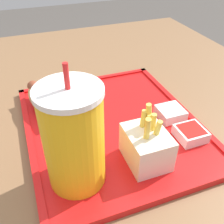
{
  "coord_description": "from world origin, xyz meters",
  "views": [
    {
      "loc": [
        -0.4,
        0.16,
        1.09
      ],
      "look_at": [
        -0.01,
        0.02,
        0.78
      ],
      "focal_mm": 42.0,
      "sensor_mm": 36.0,
      "label": 1
    }
  ],
  "objects_px": {
    "fries_carton": "(145,146)",
    "hot_dog_far": "(45,101)",
    "hot_dog_near": "(72,96)",
    "sauce_cup_ketchup": "(191,133)",
    "sauce_cup_mayo": "(171,113)",
    "soda_cup": "(74,138)"
  },
  "relations": [
    {
      "from": "fries_carton",
      "to": "hot_dog_far",
      "type": "bearing_deg",
      "value": 33.25
    },
    {
      "from": "hot_dog_near",
      "to": "sauce_cup_ketchup",
      "type": "bearing_deg",
      "value": -135.17
    },
    {
      "from": "hot_dog_near",
      "to": "sauce_cup_mayo",
      "type": "relative_size",
      "value": 2.91
    },
    {
      "from": "sauce_cup_mayo",
      "to": "sauce_cup_ketchup",
      "type": "distance_m",
      "value": 0.07
    },
    {
      "from": "sauce_cup_mayo",
      "to": "sauce_cup_ketchup",
      "type": "height_order",
      "value": "same"
    },
    {
      "from": "soda_cup",
      "to": "hot_dog_near",
      "type": "relative_size",
      "value": 1.34
    },
    {
      "from": "soda_cup",
      "to": "sauce_cup_ketchup",
      "type": "distance_m",
      "value": 0.24
    },
    {
      "from": "fries_carton",
      "to": "sauce_cup_mayo",
      "type": "relative_size",
      "value": 2.0
    },
    {
      "from": "hot_dog_near",
      "to": "sauce_cup_ketchup",
      "type": "xyz_separation_m",
      "value": [
        -0.18,
        -0.18,
        -0.01
      ]
    },
    {
      "from": "soda_cup",
      "to": "hot_dog_far",
      "type": "bearing_deg",
      "value": 5.18
    },
    {
      "from": "soda_cup",
      "to": "sauce_cup_mayo",
      "type": "height_order",
      "value": "soda_cup"
    },
    {
      "from": "fries_carton",
      "to": "hot_dog_near",
      "type": "bearing_deg",
      "value": 20.28
    },
    {
      "from": "soda_cup",
      "to": "hot_dog_near",
      "type": "bearing_deg",
      "value": -11.28
    },
    {
      "from": "fries_carton",
      "to": "sauce_cup_mayo",
      "type": "height_order",
      "value": "fries_carton"
    },
    {
      "from": "fries_carton",
      "to": "sauce_cup_mayo",
      "type": "xyz_separation_m",
      "value": [
        0.09,
        -0.11,
        -0.02
      ]
    },
    {
      "from": "hot_dog_far",
      "to": "sauce_cup_ketchup",
      "type": "xyz_separation_m",
      "value": [
        -0.18,
        -0.24,
        -0.01
      ]
    },
    {
      "from": "hot_dog_near",
      "to": "hot_dog_far",
      "type": "bearing_deg",
      "value": 90.0
    },
    {
      "from": "hot_dog_far",
      "to": "sauce_cup_ketchup",
      "type": "distance_m",
      "value": 0.31
    },
    {
      "from": "hot_dog_near",
      "to": "sauce_cup_ketchup",
      "type": "distance_m",
      "value": 0.26
    },
    {
      "from": "fries_carton",
      "to": "sauce_cup_mayo",
      "type": "bearing_deg",
      "value": -49.21
    },
    {
      "from": "hot_dog_far",
      "to": "hot_dog_near",
      "type": "height_order",
      "value": "same"
    },
    {
      "from": "hot_dog_far",
      "to": "hot_dog_near",
      "type": "bearing_deg",
      "value": -90.0
    }
  ]
}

